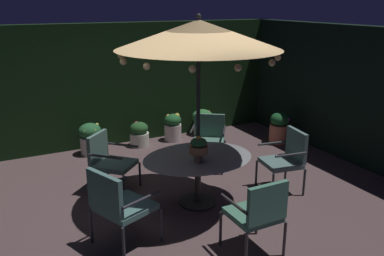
{
  "coord_description": "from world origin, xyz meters",
  "views": [
    {
      "loc": [
        -2.31,
        -5.01,
        2.87
      ],
      "look_at": [
        0.23,
        0.01,
        1.12
      ],
      "focal_mm": 38.07,
      "sensor_mm": 36.0,
      "label": 1
    }
  ],
  "objects": [
    {
      "name": "patio_chair_south",
      "position": [
        1.06,
        1.0,
        0.56
      ],
      "size": [
        0.8,
        0.8,
        0.93
      ],
      "color": "#282A2D",
      "rests_on": "ground_plane"
    },
    {
      "name": "ground_plane",
      "position": [
        0.0,
        0.0,
        -0.01
      ],
      "size": [
        7.59,
        6.47,
        0.02
      ],
      "primitive_type": "cube",
      "color": "#533E3F"
    },
    {
      "name": "potted_plant_left_far",
      "position": [
        -0.69,
        2.57,
        0.33
      ],
      "size": [
        0.43,
        0.43,
        0.62
      ],
      "color": "silver",
      "rests_on": "ground_plane"
    },
    {
      "name": "patio_dining_table",
      "position": [
        0.23,
        -0.18,
        0.62
      ],
      "size": [
        1.62,
        1.28,
        0.74
      ],
      "color": "#312F2B",
      "rests_on": "ground_plane"
    },
    {
      "name": "patio_chair_southeast",
      "position": [
        1.67,
        -0.41,
        0.57
      ],
      "size": [
        0.65,
        0.65,
        0.98
      ],
      "color": "#2C3033",
      "rests_on": "ground_plane"
    },
    {
      "name": "hedge_backdrop_right",
      "position": [
        3.65,
        0.0,
        1.24
      ],
      "size": [
        0.3,
        6.47,
        2.47
      ],
      "primitive_type": "cube",
      "color": "black",
      "rests_on": "ground_plane"
    },
    {
      "name": "patio_umbrella",
      "position": [
        0.23,
        -0.18,
        2.45
      ],
      "size": [
        2.23,
        2.23,
        2.72
      ],
      "color": "#292D2E",
      "rests_on": "ground_plane"
    },
    {
      "name": "patio_chair_north",
      "position": [
        -0.81,
        0.85,
        0.53
      ],
      "size": [
        0.84,
        0.84,
        0.92
      ],
      "color": "#292B2D",
      "rests_on": "ground_plane"
    },
    {
      "name": "potted_plant_front_corner",
      "position": [
        3.03,
        1.45,
        0.33
      ],
      "size": [
        0.43,
        0.43,
        0.66
      ],
      "color": "#B0654E",
      "rests_on": "ground_plane"
    },
    {
      "name": "centerpiece_planter",
      "position": [
        0.14,
        -0.37,
        0.96
      ],
      "size": [
        0.26,
        0.26,
        0.37
      ],
      "color": "#A16B49",
      "rests_on": "patio_dining_table"
    },
    {
      "name": "potted_plant_right_near",
      "position": [
        1.85,
        2.69,
        0.31
      ],
      "size": [
        0.47,
        0.47,
        0.57
      ],
      "color": "beige",
      "rests_on": "ground_plane"
    },
    {
      "name": "patio_chair_northeast",
      "position": [
        -1.14,
        -0.73,
        0.58
      ],
      "size": [
        0.82,
        0.83,
        1.01
      ],
      "color": "#282933",
      "rests_on": "ground_plane"
    },
    {
      "name": "hedge_backdrop_rear",
      "position": [
        0.0,
        3.09,
        1.24
      ],
      "size": [
        7.59,
        0.3,
        2.47
      ],
      "primitive_type": "cube",
      "color": "black",
      "rests_on": "ground_plane"
    },
    {
      "name": "potted_plant_back_center",
      "position": [
        1.08,
        2.61,
        0.3
      ],
      "size": [
        0.36,
        0.36,
        0.59
      ],
      "color": "beige",
      "rests_on": "ground_plane"
    },
    {
      "name": "potted_plant_back_left",
      "position": [
        0.32,
        2.59,
        0.25
      ],
      "size": [
        0.39,
        0.39,
        0.51
      ],
      "color": "beige",
      "rests_on": "ground_plane"
    },
    {
      "name": "patio_chair_east",
      "position": [
        0.24,
        -1.64,
        0.57
      ],
      "size": [
        0.58,
        0.58,
        0.97
      ],
      "color": "#312F30",
      "rests_on": "ground_plane"
    }
  ]
}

